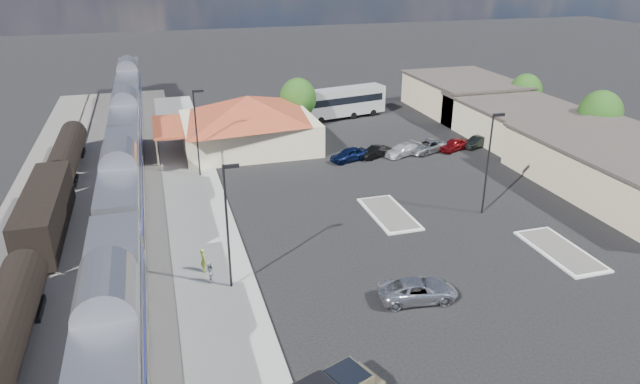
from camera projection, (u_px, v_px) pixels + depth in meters
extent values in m
plane|color=black|center=(354.00, 230.00, 47.18)|extent=(280.00, 280.00, 0.00)
cube|color=#4C4944|center=(91.00, 220.00, 48.74)|extent=(16.00, 100.00, 0.12)
cube|color=gray|center=(200.00, 217.00, 49.31)|extent=(5.50, 92.00, 0.18)
cube|color=silver|center=(113.00, 337.00, 29.17)|extent=(3.00, 20.00, 5.00)
cube|color=black|center=(121.00, 379.00, 30.24)|extent=(2.20, 16.00, 0.60)
cube|color=silver|center=(123.00, 187.00, 47.74)|extent=(3.00, 20.00, 5.00)
cube|color=black|center=(127.00, 217.00, 48.81)|extent=(2.20, 16.00, 0.60)
cube|color=silver|center=(127.00, 122.00, 66.31)|extent=(3.00, 20.00, 5.00)
cube|color=black|center=(130.00, 144.00, 67.38)|extent=(2.20, 16.00, 0.60)
cube|color=silver|center=(129.00, 85.00, 84.88)|extent=(3.00, 20.00, 5.00)
cube|color=black|center=(132.00, 103.00, 85.94)|extent=(2.20, 16.00, 0.60)
cylinder|color=black|center=(3.00, 330.00, 31.23)|extent=(2.80, 14.00, 2.80)
cube|color=black|center=(10.00, 357.00, 31.93)|extent=(2.20, 12.00, 0.60)
cube|color=black|center=(45.00, 211.00, 45.34)|extent=(2.80, 14.00, 3.60)
cube|color=black|center=(49.00, 233.00, 46.08)|extent=(2.20, 12.00, 0.60)
cylinder|color=black|center=(67.00, 151.00, 59.53)|extent=(2.80, 14.00, 2.80)
cube|color=black|center=(70.00, 167.00, 60.23)|extent=(2.20, 12.00, 0.60)
cube|color=#BDB38A|center=(249.00, 133.00, 66.53)|extent=(15.00, 12.00, 3.60)
pyramid|color=maroon|center=(248.00, 107.00, 65.32)|extent=(15.30, 12.24, 2.60)
cube|color=maroon|center=(167.00, 127.00, 63.57)|extent=(3.20, 9.60, 0.25)
cube|color=#C6B28C|center=(634.00, 172.00, 53.67)|extent=(14.00, 22.00, 4.20)
cube|color=#3F3833|center=(639.00, 150.00, 52.80)|extent=(14.40, 22.40, 0.30)
cube|color=#C6B28C|center=(521.00, 123.00, 69.63)|extent=(12.00, 18.00, 4.00)
cube|color=#3F3833|center=(523.00, 106.00, 68.79)|extent=(12.40, 18.40, 0.30)
cube|color=#C6B28C|center=(463.00, 96.00, 81.91)|extent=(12.00, 16.00, 4.50)
cube|color=#3F3833|center=(465.00, 79.00, 80.98)|extent=(12.40, 16.40, 0.30)
cube|color=silver|center=(389.00, 214.00, 49.96)|extent=(3.30, 7.50, 0.15)
cube|color=#4C4944|center=(389.00, 213.00, 49.93)|extent=(2.70, 6.90, 0.10)
cube|color=silver|center=(560.00, 251.00, 43.73)|extent=(3.30, 7.50, 0.15)
cube|color=#4C4944|center=(561.00, 250.00, 43.69)|extent=(2.70, 6.90, 0.10)
cylinder|color=black|center=(227.00, 229.00, 37.26)|extent=(0.16, 0.16, 9.00)
cube|color=black|center=(231.00, 166.00, 35.70)|extent=(1.00, 0.25, 0.22)
cylinder|color=black|center=(197.00, 135.00, 56.71)|extent=(0.16, 0.16, 9.00)
cube|color=black|center=(198.00, 91.00, 55.16)|extent=(1.00, 0.25, 0.22)
cylinder|color=black|center=(488.00, 165.00, 48.57)|extent=(0.16, 0.16, 9.00)
cube|color=black|center=(499.00, 115.00, 47.01)|extent=(1.00, 0.25, 0.22)
cylinder|color=#382314|center=(595.00, 137.00, 66.11)|extent=(0.30, 0.30, 2.86)
ellipsoid|color=#1E4614|center=(600.00, 114.00, 65.03)|extent=(4.94, 4.94, 5.46)
cylinder|color=#382314|center=(523.00, 109.00, 78.55)|extent=(0.30, 0.30, 2.55)
ellipsoid|color=#1E4614|center=(526.00, 92.00, 77.58)|extent=(4.41, 4.41, 4.87)
cylinder|color=#382314|center=(298.00, 118.00, 73.96)|extent=(0.30, 0.30, 2.73)
ellipsoid|color=#1E4614|center=(298.00, 98.00, 72.92)|extent=(4.71, 4.71, 5.21)
cylinder|color=black|center=(346.00, 380.00, 30.09)|extent=(0.79, 0.54, 0.74)
imported|color=#AFB1B7|center=(418.00, 290.00, 37.45)|extent=(5.50, 3.03, 1.46)
cube|color=silver|center=(341.00, 102.00, 78.35)|extent=(13.10, 5.28, 3.63)
cube|color=black|center=(341.00, 99.00, 78.18)|extent=(12.10, 5.11, 0.96)
cylinder|color=black|center=(373.00, 113.00, 79.98)|extent=(1.00, 0.51, 0.96)
cylinder|color=black|center=(363.00, 109.00, 82.01)|extent=(1.00, 0.51, 0.96)
cylinder|color=black|center=(321.00, 120.00, 76.38)|extent=(1.00, 0.51, 0.96)
cylinder|color=black|center=(312.00, 116.00, 78.41)|extent=(1.00, 0.51, 0.96)
imported|color=#A5B538|center=(204.00, 260.00, 40.42)|extent=(0.53, 0.71, 1.78)
imported|color=silver|center=(209.00, 272.00, 39.01)|extent=(0.69, 0.85, 1.63)
imported|color=#0B1539|center=(349.00, 154.00, 62.61)|extent=(4.72, 2.98, 1.50)
imported|color=black|center=(375.00, 152.00, 63.75)|extent=(4.13, 2.79, 1.29)
imported|color=silver|center=(403.00, 150.00, 64.31)|extent=(4.94, 3.42, 1.33)
imported|color=gray|center=(427.00, 146.00, 65.39)|extent=(5.59, 4.00, 1.41)
imported|color=maroon|center=(453.00, 145.00, 65.97)|extent=(4.36, 3.08, 1.38)
imported|color=black|center=(477.00, 142.00, 67.09)|extent=(4.10, 2.76, 1.28)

